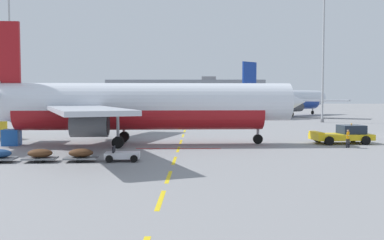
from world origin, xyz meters
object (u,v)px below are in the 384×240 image
apron_light_mast_far (324,30)px  apron_light_mast_near (10,35)px  airliner_foreground (135,106)px  airliner_mid_left (285,100)px  uld_cargo_container (11,137)px  baggage_train (61,155)px  pushback_tug (343,135)px  ground_crew_worker (348,137)px

apron_light_mast_far → apron_light_mast_near: bearing=-179.7°
airliner_foreground → airliner_mid_left: 66.18m
airliner_mid_left → apron_light_mast_near: apron_light_mast_near is taller
airliner_foreground → uld_cargo_container: bearing=-176.3°
uld_cargo_container → apron_light_mast_near: (-15.97, 36.78, 15.20)m
airliner_mid_left → apron_light_mast_far: size_ratio=1.08×
baggage_train → apron_light_mast_near: apron_light_mast_near is taller
baggage_train → apron_light_mast_near: size_ratio=0.45×
pushback_tug → baggage_train: bearing=-153.6°
ground_crew_worker → uld_cargo_container: (-32.76, 1.50, -0.18)m
baggage_train → uld_cargo_container: size_ratio=6.53×
airliner_mid_left → apron_light_mast_far: bearing=-85.2°
pushback_tug → baggage_train: 28.29m
apron_light_mast_near → uld_cargo_container: bearing=-66.5°
airliner_foreground → apron_light_mast_far: 48.39m
ground_crew_worker → uld_cargo_container: 32.80m
uld_cargo_container → apron_light_mast_near: size_ratio=0.07×
airliner_foreground → apron_light_mast_near: apron_light_mast_near is taller
airliner_foreground → pushback_tug: 21.64m
baggage_train → ground_crew_worker: ground_crew_worker is taller
apron_light_mast_near → airliner_foreground: bearing=-51.9°
airliner_mid_left → apron_light_mast_far: (2.00, -24.03, 12.96)m
pushback_tug → uld_cargo_container: size_ratio=3.51×
apron_light_mast_far → airliner_foreground: bearing=-128.9°
airliner_mid_left → apron_light_mast_near: size_ratio=1.15×
pushback_tug → airliner_mid_left: size_ratio=0.21×
airliner_foreground → apron_light_mast_far: apron_light_mast_far is taller
pushback_tug → airliner_mid_left: 59.26m
uld_cargo_container → apron_light_mast_far: apron_light_mast_far is taller
baggage_train → apron_light_mast_far: 60.22m
airliner_foreground → ground_crew_worker: bearing=-6.3°
apron_light_mast_near → airliner_mid_left: bearing=23.6°
uld_cargo_container → apron_light_mast_far: 57.92m
baggage_train → apron_light_mast_near: 55.25m
airliner_mid_left → uld_cargo_container: bearing=-122.9°
airliner_foreground → baggage_train: (-3.96, -11.19, -3.42)m
pushback_tug → baggage_train: pushback_tug is taller
baggage_train → ground_crew_worker: bearing=20.0°
baggage_train → uld_cargo_container: 13.28m
airliner_mid_left → uld_cargo_container: size_ratio=16.55×
pushback_tug → apron_light_mast_far: 39.18m
uld_cargo_container → airliner_mid_left: bearing=57.1°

